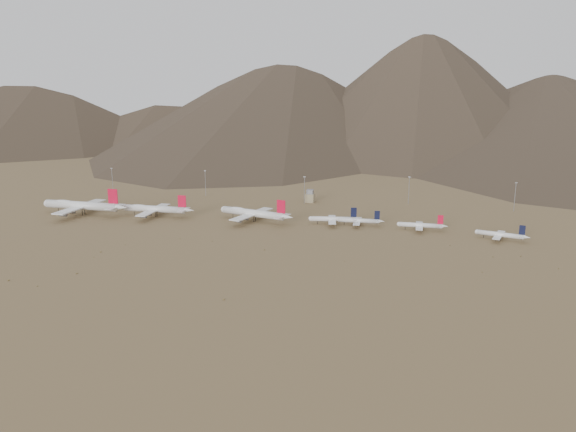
% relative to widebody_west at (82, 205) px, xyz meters
% --- Properties ---
extents(ground, '(3000.00, 3000.00, 0.00)m').
position_rel_widebody_west_xyz_m(ground, '(147.42, -22.16, -8.21)').
color(ground, olive).
rests_on(ground, ground).
extents(mountain_ridge, '(4400.00, 1000.00, 300.00)m').
position_rel_widebody_west_xyz_m(mountain_ridge, '(147.42, 877.84, 141.79)').
color(mountain_ridge, brown).
rests_on(mountain_ridge, ground).
extents(widebody_west, '(80.20, 61.44, 23.81)m').
position_rel_widebody_west_xyz_m(widebody_west, '(0.00, 0.00, 0.00)').
color(widebody_west, white).
rests_on(widebody_west, ground).
extents(widebody_centre, '(64.50, 49.38, 19.15)m').
position_rel_widebody_west_xyz_m(widebody_centre, '(63.08, 8.90, -1.61)').
color(widebody_centre, white).
rests_on(widebody_centre, ground).
extents(widebody_east, '(66.33, 52.43, 20.19)m').
position_rel_widebody_west_xyz_m(widebody_east, '(148.33, 11.91, -1.25)').
color(widebody_east, white).
rests_on(widebody_east, ground).
extents(narrowbody_a, '(41.92, 30.60, 13.94)m').
position_rel_widebody_west_xyz_m(narrowbody_a, '(213.49, 17.28, -3.69)').
color(narrowbody_a, white).
rests_on(narrowbody_a, ground).
extents(narrowbody_b, '(37.89, 27.15, 12.49)m').
position_rel_widebody_west_xyz_m(narrowbody_b, '(233.22, 18.44, -4.15)').
color(narrowbody_b, white).
rests_on(narrowbody_b, ground).
extents(narrowbody_c, '(38.12, 27.20, 12.58)m').
position_rel_widebody_west_xyz_m(narrowbody_c, '(280.71, 14.57, -4.13)').
color(narrowbody_c, white).
rests_on(narrowbody_c, ground).
extents(narrowbody_d, '(36.88, 27.25, 12.45)m').
position_rel_widebody_west_xyz_m(narrowbody_d, '(336.19, 0.21, -4.17)').
color(narrowbody_d, white).
rests_on(narrowbody_d, ground).
extents(control_tower, '(8.00, 8.00, 12.00)m').
position_rel_widebody_west_xyz_m(control_tower, '(177.42, 97.84, -2.89)').
color(control_tower, gray).
rests_on(control_tower, ground).
extents(mast_far_west, '(2.00, 0.60, 25.70)m').
position_rel_widebody_west_xyz_m(mast_far_west, '(-27.74, 95.83, 6.00)').
color(mast_far_west, gray).
rests_on(mast_far_west, ground).
extents(mast_west, '(2.00, 0.60, 25.70)m').
position_rel_widebody_west_xyz_m(mast_west, '(70.67, 102.66, 6.00)').
color(mast_west, gray).
rests_on(mast_west, ground).
extents(mast_centre, '(2.00, 0.60, 25.70)m').
position_rel_widebody_west_xyz_m(mast_centre, '(173.69, 89.69, 6.00)').
color(mast_centre, gray).
rests_on(mast_centre, ground).
extents(mast_east, '(2.00, 0.60, 25.70)m').
position_rel_widebody_west_xyz_m(mast_east, '(267.75, 111.79, 6.00)').
color(mast_east, gray).
rests_on(mast_east, ground).
extents(mast_far_east, '(2.00, 0.60, 25.70)m').
position_rel_widebody_west_xyz_m(mast_far_east, '(358.38, 101.50, 6.00)').
color(mast_far_east, gray).
rests_on(mast_far_east, ground).
extents(desert_scrub, '(437.07, 175.10, 0.88)m').
position_rel_widebody_west_xyz_m(desert_scrub, '(106.23, -98.28, -7.88)').
color(desert_scrub, brown).
rests_on(desert_scrub, ground).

